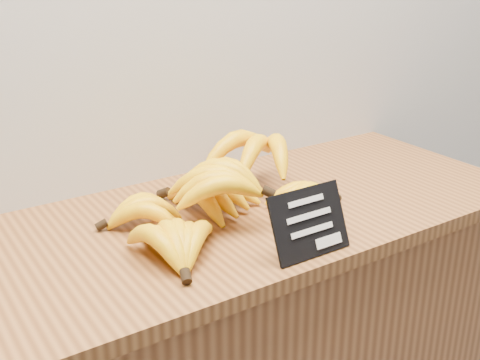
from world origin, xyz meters
The scene contains 3 objects.
counter_top centered at (0.07, 2.75, 0.92)m, with size 1.32×0.54×0.03m, color brown.
chalkboard_sign centered at (0.11, 2.53, 0.99)m, with size 0.15×0.01×0.12m, color black.
banana_pile centered at (0.06, 2.75, 0.98)m, with size 0.53×0.36×0.12m.
Camera 1 is at (-0.51, 1.81, 1.44)m, focal length 45.00 mm.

